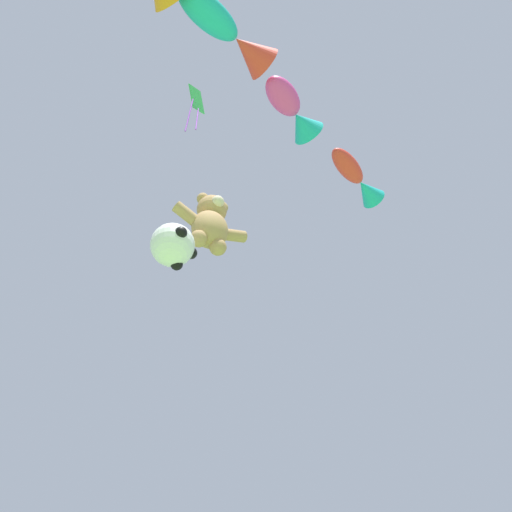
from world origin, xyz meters
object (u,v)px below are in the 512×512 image
(diamond_kite, at_px, (196,103))
(soccer_ball_kite, at_px, (173,245))
(fish_kite_magenta, at_px, (293,110))
(fish_kite_crimson, at_px, (357,179))
(fish_kite_teal, at_px, (230,33))
(teddy_bear_kite, at_px, (211,223))

(diamond_kite, bearing_deg, soccer_ball_kite, 64.55)
(soccer_ball_kite, relative_size, fish_kite_magenta, 0.52)
(soccer_ball_kite, bearing_deg, fish_kite_magenta, -53.07)
(fish_kite_crimson, bearing_deg, soccer_ball_kite, 165.34)
(fish_kite_teal, bearing_deg, diamond_kite, 84.46)
(soccer_ball_kite, bearing_deg, fish_kite_crimson, -14.66)
(fish_kite_crimson, distance_m, diamond_kite, 4.66)
(soccer_ball_kite, relative_size, fish_kite_teal, 0.38)
(teddy_bear_kite, relative_size, fish_kite_crimson, 0.90)
(teddy_bear_kite, relative_size, fish_kite_teal, 0.73)
(soccer_ball_kite, distance_m, fish_kite_teal, 4.92)
(soccer_ball_kite, xyz_separation_m, fish_kite_magenta, (1.60, -2.13, 3.73))
(fish_kite_crimson, bearing_deg, fish_kite_teal, -159.77)
(soccer_ball_kite, bearing_deg, fish_kite_teal, -99.16)
(teddy_bear_kite, distance_m, fish_kite_crimson, 4.63)
(teddy_bear_kite, xyz_separation_m, fish_kite_teal, (-1.29, -3.12, 2.36))
(teddy_bear_kite, xyz_separation_m, diamond_kite, (-1.06, -0.73, 3.67))
(fish_kite_teal, xyz_separation_m, diamond_kite, (0.23, 2.39, 1.30))
(fish_kite_teal, distance_m, diamond_kite, 2.73)
(fish_kite_magenta, bearing_deg, fish_kite_teal, -160.17)
(fish_kite_crimson, xyz_separation_m, fish_kite_teal, (-4.75, -1.75, -0.38))
(fish_kite_teal, bearing_deg, teddy_bear_kite, 67.58)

